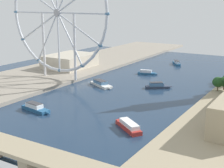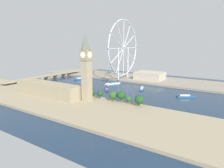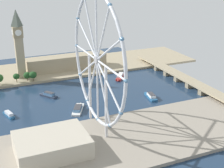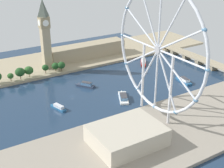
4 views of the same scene
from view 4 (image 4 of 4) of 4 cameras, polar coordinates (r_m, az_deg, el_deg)
The scene contains 14 objects.
ground_plane at distance 334.88m, azimuth -7.19°, elevation -2.25°, with size 382.61×382.61×0.00m, color #1E334C.
riverbank_left at distance 426.05m, azimuth -13.29°, elevation 3.38°, with size 90.00×520.00×3.00m, color tan.
riverbank_right at distance 253.95m, azimuth 3.22°, elevation -11.06°, with size 90.00×520.00×3.00m, color gray.
clock_tower at distance 395.01m, azimuth -12.09°, elevation 8.93°, with size 12.54×12.54×86.10m.
parliament_block at distance 438.85m, azimuth -4.51°, elevation 6.08°, with size 22.00×109.63×18.77m, color tan.
tree_row_embankment at distance 382.27m, azimuth -15.01°, elevation 2.31°, with size 14.08×87.58×14.17m.
ferris_wheel at distance 271.03m, azimuth 8.37°, elevation 6.08°, with size 115.10×3.20×119.26m.
riverside_hall at distance 249.86m, azimuth 2.70°, elevation -9.27°, with size 42.48×54.94×14.51m, color #BCB29E.
river_bridge at distance 437.46m, azimuth 15.74°, elevation 4.31°, with size 194.61×15.61×8.49m.
tour_boat_0 at distance 311.02m, azimuth -9.76°, elevation -4.19°, with size 22.00×9.95×4.92m.
tour_boat_1 at distance 375.27m, azimuth 12.91°, elevation 0.67°, with size 28.79×10.71×5.66m.
tour_boat_3 at distance 355.14m, azimuth -4.79°, elevation -0.14°, with size 22.63×17.74×5.62m.
tour_boat_4 at distance 326.28m, azimuth 2.07°, elevation -2.41°, with size 31.60×20.46×5.01m.
tour_boat_5 at distance 423.78m, azimuth 5.72°, elevation 3.92°, with size 25.95×20.63×5.23m.
Camera 4 is at (275.22, -120.88, 147.59)m, focal length 50.35 mm.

